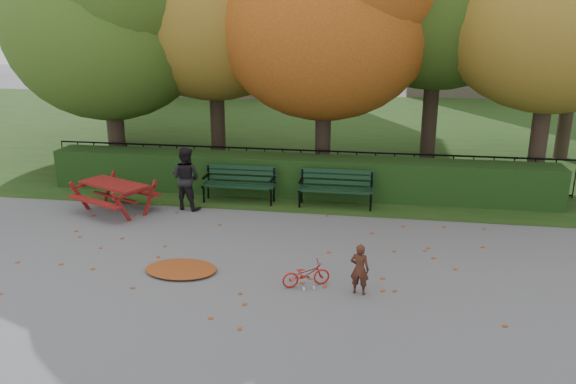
% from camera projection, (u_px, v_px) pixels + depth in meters
% --- Properties ---
extents(ground, '(90.00, 90.00, 0.00)m').
position_uv_depth(ground, '(259.00, 265.00, 10.40)').
color(ground, slate).
rests_on(ground, ground).
extents(grass_strip, '(90.00, 90.00, 0.00)m').
position_uv_depth(grass_strip, '(330.00, 128.00, 23.60)').
color(grass_strip, '#183812').
rests_on(grass_strip, ground).
extents(hedge, '(13.00, 0.90, 1.00)m').
position_uv_depth(hedge, '(296.00, 176.00, 14.50)').
color(hedge, black).
rests_on(hedge, ground).
extents(iron_fence, '(14.00, 0.04, 1.02)m').
position_uv_depth(iron_fence, '(301.00, 167.00, 15.24)').
color(iron_fence, black).
rests_on(iron_fence, ground).
extents(tree_a, '(5.88, 5.60, 7.48)m').
position_uv_depth(tree_a, '(113.00, 14.00, 15.16)').
color(tree_a, '#2F231A').
rests_on(tree_a, ground).
extents(tree_c, '(6.30, 6.00, 8.00)m').
position_uv_depth(tree_c, '(337.00, 1.00, 14.48)').
color(tree_c, '#2F231A').
rests_on(tree_c, ground).
extents(bench_left, '(1.80, 0.57, 0.88)m').
position_uv_depth(bench_left, '(240.00, 181.00, 13.94)').
color(bench_left, black).
rests_on(bench_left, ground).
extents(bench_right, '(1.80, 0.57, 0.88)m').
position_uv_depth(bench_right, '(336.00, 185.00, 13.56)').
color(bench_right, black).
rests_on(bench_right, ground).
extents(picnic_table, '(2.09, 1.93, 0.82)m').
position_uv_depth(picnic_table, '(114.00, 190.00, 13.09)').
color(picnic_table, maroon).
rests_on(picnic_table, ground).
extents(leaf_pile, '(1.32, 0.91, 0.09)m').
position_uv_depth(leaf_pile, '(181.00, 269.00, 10.11)').
color(leaf_pile, maroon).
rests_on(leaf_pile, ground).
extents(leaf_scatter, '(9.00, 5.70, 0.01)m').
position_uv_depth(leaf_scatter, '(263.00, 258.00, 10.68)').
color(leaf_scatter, maroon).
rests_on(leaf_scatter, ground).
extents(child, '(0.35, 0.27, 0.87)m').
position_uv_depth(child, '(360.00, 269.00, 9.17)').
color(child, '#422015').
rests_on(child, ground).
extents(adult, '(0.85, 0.73, 1.51)m').
position_uv_depth(adult, '(186.00, 178.00, 13.29)').
color(adult, black).
rests_on(adult, ground).
extents(bicycle, '(0.88, 0.61, 0.44)m').
position_uv_depth(bicycle, '(306.00, 274.00, 9.50)').
color(bicycle, '#B11810').
rests_on(bicycle, ground).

